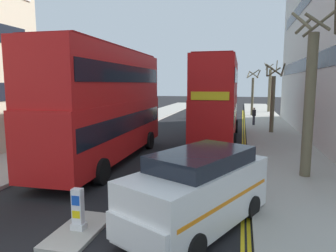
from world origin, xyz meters
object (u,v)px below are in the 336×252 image
keep_left_bollard (78,211)px  double_decker_bus_oncoming (218,97)px  taxi_minivan (197,190)px  pedestrian_far (254,116)px  double_decker_bus_away (106,102)px

keep_left_bollard → double_decker_bus_oncoming: 14.93m
taxi_minivan → pedestrian_far: size_ratio=3.17×
double_decker_bus_away → keep_left_bollard: bearing=-70.8°
double_decker_bus_oncoming → keep_left_bollard: bearing=-99.6°
keep_left_bollard → double_decker_bus_away: 7.87m
pedestrian_far → taxi_minivan: bearing=-96.0°
double_decker_bus_oncoming → pedestrian_far: (2.76, 7.40, -2.04)m
double_decker_bus_oncoming → pedestrian_far: 8.16m
double_decker_bus_away → double_decker_bus_oncoming: bearing=56.7°
double_decker_bus_away → taxi_minivan: (5.45, -6.06, -1.96)m
taxi_minivan → keep_left_bollard: bearing=-161.4°
double_decker_bus_away → pedestrian_far: 16.84m
taxi_minivan → pedestrian_far: bearing=84.0°
double_decker_bus_oncoming → pedestrian_far: bearing=69.5°
keep_left_bollard → double_decker_bus_away: bearing=109.2°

